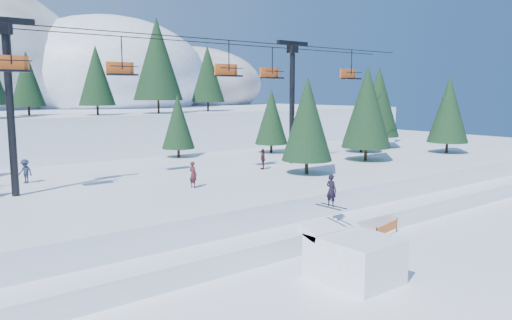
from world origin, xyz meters
TOP-DOWN VIEW (x-y plane):
  - ground at (0.00, 0.00)m, footprint 160.00×160.00m
  - mid_shelf at (0.00, 18.00)m, footprint 70.00×22.00m
  - berm at (0.00, 8.00)m, footprint 70.00×6.00m
  - jump_kicker at (1.47, 1.17)m, footprint 3.02×4.29m
  - chairlift at (1.92, 18.05)m, footprint 46.00×3.21m
  - conifer_stand at (3.90, 18.35)m, footprint 63.52×17.75m
  - distant_skiers at (-3.80, 17.81)m, footprint 21.86×9.25m
  - banner_near at (8.25, 4.32)m, footprint 2.80×0.65m
  - banner_far at (9.90, 6.12)m, footprint 2.83×0.46m

SIDE VIEW (x-z plane):
  - ground at x=0.00m, z-range 0.00..0.00m
  - banner_near at x=8.25m, z-range 0.09..0.99m
  - banner_far at x=9.90m, z-range 0.09..0.99m
  - berm at x=0.00m, z-range 0.00..1.10m
  - jump_kicker at x=1.47m, z-range -1.23..3.48m
  - mid_shelf at x=0.00m, z-range 0.00..2.50m
  - distant_skiers at x=-3.80m, z-range 2.46..4.16m
  - conifer_stand at x=3.90m, z-range 2.39..11.18m
  - chairlift at x=1.92m, z-range 4.18..14.46m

